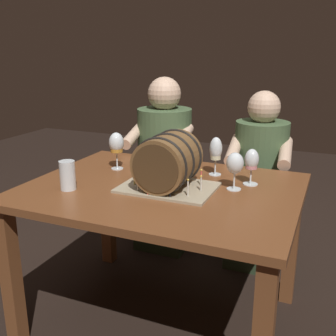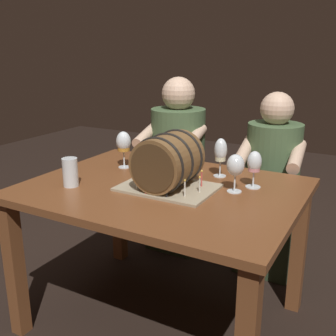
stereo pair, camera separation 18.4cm
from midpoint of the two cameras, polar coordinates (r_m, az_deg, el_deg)
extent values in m
plane|color=black|center=(2.25, -3.26, -20.52)|extent=(8.00, 8.00, 0.00)
cube|color=brown|center=(1.91, -3.61, -3.15)|extent=(1.26, 0.97, 0.03)
cube|color=brown|center=(2.08, -23.74, -14.02)|extent=(0.07, 0.07, 0.70)
cube|color=brown|center=(2.66, -10.50, -6.07)|extent=(0.07, 0.07, 0.70)
cube|color=brown|center=(2.28, 14.77, -10.31)|extent=(0.07, 0.07, 0.70)
cube|color=tan|center=(1.87, -2.82, -2.80)|extent=(0.43, 0.31, 0.01)
cylinder|color=brown|center=(1.83, -2.88, 0.98)|extent=(0.24, 0.28, 0.24)
cylinder|color=#46301B|center=(1.71, -4.94, -0.20)|extent=(0.21, 0.00, 0.21)
cylinder|color=#46301B|center=(1.96, -1.07, 2.01)|extent=(0.21, 0.00, 0.21)
torus|color=black|center=(1.75, -4.23, 0.20)|extent=(0.26, 0.01, 0.26)
torus|color=black|center=(1.83, -2.88, 0.98)|extent=(0.26, 0.01, 0.26)
torus|color=black|center=(1.92, -1.64, 1.68)|extent=(0.26, 0.01, 0.26)
cylinder|color=silver|center=(1.80, 1.76, -2.35)|extent=(0.01, 0.01, 0.06)
sphere|color=#F9C64C|center=(1.79, 1.77, -1.21)|extent=(0.01, 0.01, 0.01)
cylinder|color=#D64C47|center=(1.87, 1.91, -1.50)|extent=(0.01, 0.01, 0.07)
sphere|color=#F9C64C|center=(1.86, 1.92, -0.32)|extent=(0.01, 0.01, 0.01)
cylinder|color=#D64C47|center=(1.95, 0.25, -0.49)|extent=(0.01, 0.01, 0.08)
sphere|color=#F9C64C|center=(1.94, 0.26, 0.89)|extent=(0.01, 0.01, 0.01)
cylinder|color=silver|center=(1.98, -1.30, -0.23)|extent=(0.01, 0.01, 0.08)
sphere|color=#F9C64C|center=(1.97, -1.31, 1.12)|extent=(0.01, 0.01, 0.01)
cylinder|color=silver|center=(1.99, -4.29, -0.34)|extent=(0.01, 0.01, 0.07)
sphere|color=#F9C64C|center=(1.98, -4.31, 0.82)|extent=(0.01, 0.01, 0.01)
cylinder|color=black|center=(1.95, -6.52, -0.61)|extent=(0.01, 0.01, 0.08)
sphere|color=#F9C64C|center=(1.94, -6.56, 0.69)|extent=(0.01, 0.01, 0.01)
cylinder|color=#EAD666|center=(1.90, -7.55, -1.45)|extent=(0.01, 0.01, 0.06)
sphere|color=#F9C64C|center=(1.88, -7.60, -0.35)|extent=(0.01, 0.01, 0.01)
cylinder|color=silver|center=(1.81, -7.21, -2.12)|extent=(0.01, 0.01, 0.07)
sphere|color=#F9C64C|center=(1.80, -7.26, -0.81)|extent=(0.01, 0.01, 0.01)
cylinder|color=#D64C47|center=(1.76, -5.94, -2.53)|extent=(0.01, 0.01, 0.08)
sphere|color=#F9C64C|center=(1.75, -5.99, -1.09)|extent=(0.01, 0.01, 0.01)
cylinder|color=black|center=(1.72, -2.76, -2.96)|extent=(0.01, 0.01, 0.08)
sphere|color=#F9C64C|center=(1.71, -2.78, -1.54)|extent=(0.01, 0.01, 0.01)
cylinder|color=silver|center=(1.74, -0.21, -2.97)|extent=(0.01, 0.01, 0.07)
sphere|color=#F9C64C|center=(1.72, -0.21, -1.73)|extent=(0.01, 0.01, 0.01)
cylinder|color=white|center=(2.18, -3.15, -0.11)|extent=(0.07, 0.07, 0.00)
cylinder|color=white|center=(2.17, -3.17, 0.85)|extent=(0.01, 0.01, 0.07)
ellipsoid|color=white|center=(2.14, -3.21, 3.28)|extent=(0.07, 0.07, 0.12)
cylinder|color=maroon|center=(2.15, -3.19, 2.30)|extent=(0.06, 0.06, 0.03)
cylinder|color=white|center=(2.08, 4.14, -0.94)|extent=(0.06, 0.06, 0.00)
cylinder|color=white|center=(2.07, 4.16, 0.11)|extent=(0.01, 0.01, 0.07)
ellipsoid|color=white|center=(2.04, 4.22, 2.70)|extent=(0.06, 0.06, 0.12)
cylinder|color=beige|center=(2.05, 4.20, 1.88)|extent=(0.05, 0.05, 0.05)
cylinder|color=white|center=(1.95, 8.90, -2.29)|extent=(0.07, 0.07, 0.00)
cylinder|color=white|center=(1.94, 8.95, -1.23)|extent=(0.01, 0.01, 0.07)
ellipsoid|color=white|center=(1.92, 9.07, 1.20)|extent=(0.07, 0.07, 0.10)
cylinder|color=pink|center=(1.92, 9.03, 0.43)|extent=(0.05, 0.05, 0.04)
cylinder|color=white|center=(2.21, -9.55, -0.10)|extent=(0.06, 0.06, 0.00)
cylinder|color=white|center=(2.19, -9.61, 1.03)|extent=(0.01, 0.01, 0.09)
ellipsoid|color=white|center=(2.17, -9.73, 3.52)|extent=(0.08, 0.08, 0.11)
cylinder|color=#C6842D|center=(2.18, -9.70, 2.82)|extent=(0.07, 0.07, 0.05)
cylinder|color=white|center=(1.87, 6.50, -3.01)|extent=(0.07, 0.07, 0.00)
cylinder|color=white|center=(1.86, 6.53, -1.90)|extent=(0.01, 0.01, 0.07)
ellipsoid|color=white|center=(1.83, 6.62, 0.64)|extent=(0.08, 0.08, 0.10)
cylinder|color=white|center=(1.92, -16.69, -1.04)|extent=(0.07, 0.07, 0.14)
cylinder|color=#C6842D|center=(1.93, -16.63, -1.69)|extent=(0.07, 0.07, 0.09)
cylinder|color=white|center=(1.91, -16.76, -0.23)|extent=(0.07, 0.07, 0.01)
cube|color=#2A3A24|center=(2.87, -2.32, -6.74)|extent=(0.34, 0.32, 0.45)
cylinder|color=#47603D|center=(2.71, -2.44, 2.80)|extent=(0.39, 0.39, 0.53)
sphere|color=beige|center=(2.65, -2.54, 10.42)|extent=(0.22, 0.22, 0.22)
cylinder|color=beige|center=(2.51, -0.06, 4.26)|extent=(0.10, 0.31, 0.14)
cylinder|color=beige|center=(2.62, -6.81, 4.68)|extent=(0.10, 0.31, 0.14)
cube|color=#2A3A24|center=(2.68, 10.34, -8.76)|extent=(0.34, 0.32, 0.45)
cylinder|color=#47603D|center=(2.52, 10.89, 0.94)|extent=(0.35, 0.35, 0.49)
sphere|color=beige|center=(2.45, 11.31, 8.41)|extent=(0.19, 0.19, 0.19)
cylinder|color=beige|center=(2.35, 14.10, 2.05)|extent=(0.10, 0.31, 0.14)
cylinder|color=beige|center=(2.38, 7.16, 2.62)|extent=(0.10, 0.31, 0.14)
camera|label=1|loc=(0.09, -92.86, -0.85)|focal=43.20mm
camera|label=2|loc=(0.09, 87.14, 0.85)|focal=43.20mm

